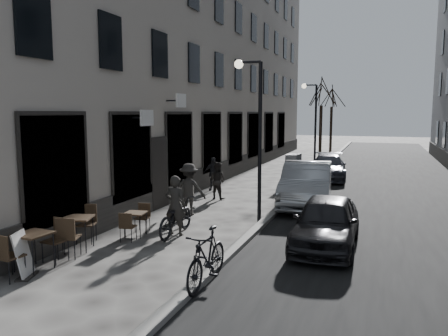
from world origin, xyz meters
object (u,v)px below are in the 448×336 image
Objects in this scene: car_near at (326,222)px; sign_board at (24,259)px; moped at (207,258)px; tree_near at (322,93)px; pedestrian_mid at (189,189)px; pedestrian_near at (217,180)px; car_mid at (307,184)px; bistro_set_b at (78,230)px; tree_far at (332,96)px; bistro_set_a at (34,248)px; pedestrian_far at (213,174)px; car_far at (328,167)px; bicycle at (176,217)px; utility_cabinet at (293,169)px; bistro_set_c at (136,222)px; streetlamp_far at (313,118)px; streetlamp_near at (255,122)px.

sign_board is at bearing -143.70° from car_near.
sign_board is at bearing -165.67° from moped.
sign_board is at bearing -99.00° from tree_near.
sign_board is at bearing 73.71° from pedestrian_mid.
pedestrian_near is 0.30× the size of car_mid.
tree_far is at bearing 63.47° from bistro_set_b.
bistro_set_a is at bearing 72.30° from pedestrian_mid.
pedestrian_near is 1.00× the size of pedestrian_far.
bicycle is at bearing -108.75° from car_far.
moped is (0.45, -20.28, -4.09)m from tree_near.
car_far is (1.41, 2.24, -0.10)m from utility_cabinet.
utility_cabinet reaches higher than bistro_set_c.
tree_near reaches higher than moped.
sign_board is 4.29m from bicycle.
tree_far is at bearing 89.54° from streetlamp_far.
sign_board is 0.49× the size of bicycle.
car_mid is at bearing -84.75° from tree_near.
moped is (-0.65, -15.25, -0.06)m from car_far.
moped is (0.52, -17.28, -2.59)m from streetlamp_far.
streetlamp_near reaches higher than moped.
car_mid is (1.10, -17.97, -3.85)m from tree_far.
bicycle is at bearing 110.45° from pedestrian_near.
pedestrian_mid is (-2.10, -7.56, 0.15)m from utility_cabinet.
sign_board is 0.67× the size of utility_cabinet.
pedestrian_near is at bearing -82.80° from bicycle.
car_far is (4.46, 16.16, 0.24)m from sign_board.
streetlamp_far is at bearing 71.52° from bistro_set_c.
pedestrian_near reaches higher than utility_cabinet.
bistro_set_b is 12.41m from utility_cabinet.
car_mid reaches higher than bistro_set_b.
pedestrian_mid is 5.24m from car_near.
pedestrian_near is (-0.74, 5.32, 0.22)m from bicycle.
pedestrian_far is at bearing -50.83° from pedestrian_near.
bicycle reaches higher than bistro_set_c.
bistro_set_a is at bearing 96.41° from pedestrian_near.
pedestrian_near is at bearing 127.88° from streetlamp_near.
bistro_set_b reaches higher than bistro_set_a.
car_far is at bearing 95.75° from car_near.
pedestrian_mid is 0.45× the size of car_near.
car_mid is at bearing -68.15° from utility_cabinet.
sign_board reaches higher than bistro_set_c.
pedestrian_mid is at bearing -100.36° from utility_cabinet.
tree_far is at bearing 91.86° from moped.
car_near is at bearing -176.17° from bicycle.
utility_cabinet is 10.05m from bicycle.
streetlamp_far is at bearing -109.02° from pedestrian_mid.
bicycle is 12.51m from car_far.
streetlamp_far is 16.82m from bistro_set_b.
utility_cabinet is at bearing 58.01° from sign_board.
tree_far reaches higher than bistro_set_a.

